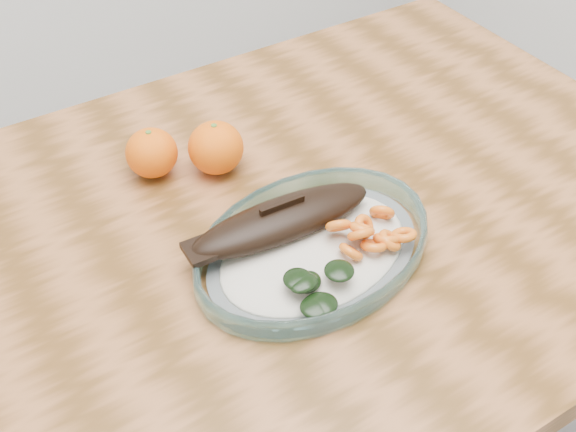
{
  "coord_description": "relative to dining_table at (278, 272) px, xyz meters",
  "views": [
    {
      "loc": [
        -0.36,
        -0.6,
        1.39
      ],
      "look_at": [
        0.01,
        -0.02,
        0.77
      ],
      "focal_mm": 45.0,
      "sensor_mm": 36.0,
      "label": 1
    }
  ],
  "objects": [
    {
      "name": "dining_table",
      "position": [
        0.0,
        0.0,
        0.0
      ],
      "size": [
        1.2,
        0.8,
        0.75
      ],
      "color": "#593615",
      "rests_on": "ground"
    },
    {
      "name": "plated_meal",
      "position": [
        0.0,
        -0.08,
        0.12
      ],
      "size": [
        0.65,
        0.65,
        0.08
      ],
      "rotation": [
        0.0,
        0.0,
        0.15
      ],
      "color": "white",
      "rests_on": "dining_table"
    },
    {
      "name": "orange_left",
      "position": [
        -0.09,
        0.17,
        0.13
      ],
      "size": [
        0.07,
        0.07,
        0.07
      ],
      "primitive_type": "sphere",
      "color": "#FF5005",
      "rests_on": "dining_table"
    },
    {
      "name": "orange_right",
      "position": [
        -0.02,
        0.14,
        0.14
      ],
      "size": [
        0.08,
        0.08,
        0.08
      ],
      "primitive_type": "sphere",
      "color": "#FF5005",
      "rests_on": "dining_table"
    }
  ]
}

